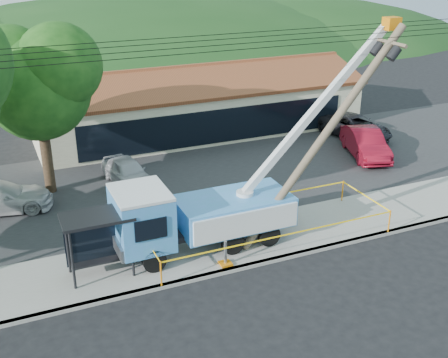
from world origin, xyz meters
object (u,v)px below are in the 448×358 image
leaning_pole (330,128)px  bus_shelter (97,230)px  car_white (0,213)px  car_silver (129,185)px  car_red (364,157)px  utility_truck (200,211)px  car_dark (354,138)px

leaning_pole → bus_shelter: size_ratio=3.39×
leaning_pole → car_white: bearing=148.6°
bus_shelter → car_silver: 9.20m
car_silver → car_red: (14.48, -1.68, 0.00)m
utility_truck → bus_shelter: utility_truck is taller
utility_truck → car_white: 10.86m
leaning_pole → car_red: 11.79m
leaning_pole → car_silver: leaning_pole is taller
car_white → car_dark: 22.92m
leaning_pole → bus_shelter: (-10.04, 0.63, -3.03)m
utility_truck → car_red: bearing=25.4°
car_white → car_dark: bearing=-75.3°
utility_truck → car_silver: utility_truck is taller
car_white → leaning_pole: bearing=-112.6°
bus_shelter → car_white: size_ratio=0.52×
car_red → bus_shelter: bearing=-141.1°
utility_truck → leaning_pole: size_ratio=1.41×
utility_truck → car_red: size_ratio=2.52×
leaning_pole → car_white: size_ratio=1.76×
utility_truck → leaning_pole: utility_truck is taller
bus_shelter → car_white: bearing=114.9°
leaning_pole → car_dark: (9.34, 10.58, -5.09)m
leaning_pole → car_white: 16.56m
leaning_pole → bus_shelter: 10.50m
car_red → utility_truck: bearing=-136.2°
car_silver → utility_truck: bearing=-91.0°
leaning_pole → car_red: (7.74, 7.29, -5.09)m
car_silver → car_red: car_red is taller
bus_shelter → car_red: bus_shelter is taller
bus_shelter → car_white: (-3.42, 7.57, -2.06)m
bus_shelter → car_red: 19.10m
bus_shelter → car_dark: size_ratio=0.51×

